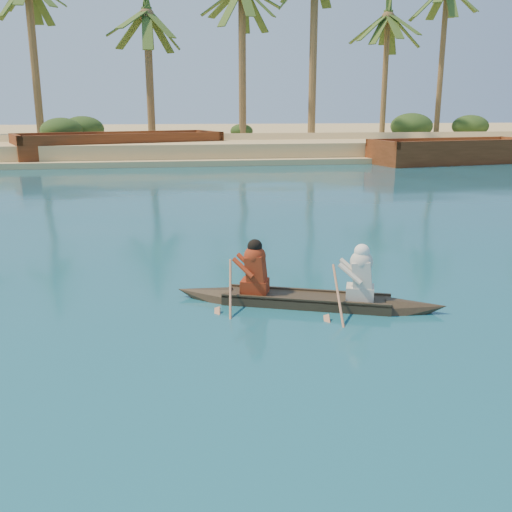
{
  "coord_description": "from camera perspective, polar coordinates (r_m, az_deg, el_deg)",
  "views": [
    {
      "loc": [
        5.5,
        -13.65,
        3.5
      ],
      "look_at": [
        7.24,
        -2.94,
        0.69
      ],
      "focal_mm": 40.0,
      "sensor_mm": 36.0,
      "label": 1
    }
  ],
  "objects": [
    {
      "name": "palm_grove",
      "position": [
        49.17,
        -16.52,
        19.21
      ],
      "size": [
        110.0,
        14.0,
        16.0
      ],
      "primitive_type": null,
      "color": "#2B4F1C",
      "rests_on": "ground"
    },
    {
      "name": "sandy_embankment",
      "position": [
        60.86,
        -14.65,
        11.26
      ],
      "size": [
        150.0,
        51.0,
        1.5
      ],
      "color": "tan",
      "rests_on": "ground"
    },
    {
      "name": "canoe",
      "position": [
        10.48,
        5.06,
        -3.53
      ],
      "size": [
        4.89,
        2.37,
        1.37
      ],
      "rotation": [
        0.0,
        0.0,
        -0.36
      ],
      "color": "#332A1C",
      "rests_on": "ground"
    },
    {
      "name": "barge_right",
      "position": [
        40.55,
        19.09,
        9.7
      ],
      "size": [
        11.55,
        5.56,
        1.85
      ],
      "rotation": [
        0.0,
        0.0,
        0.17
      ],
      "color": "brown",
      "rests_on": "ground"
    },
    {
      "name": "shrub_cluster",
      "position": [
        45.54,
        -16.43,
        11.05
      ],
      "size": [
        100.0,
        6.0,
        2.4
      ],
      "primitive_type": null,
      "color": "#1E3C16",
      "rests_on": "ground"
    },
    {
      "name": "barge_mid",
      "position": [
        40.84,
        -13.42,
        10.33
      ],
      "size": [
        14.33,
        8.77,
        2.27
      ],
      "rotation": [
        0.0,
        0.0,
        0.34
      ],
      "color": "brown",
      "rests_on": "ground"
    }
  ]
}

